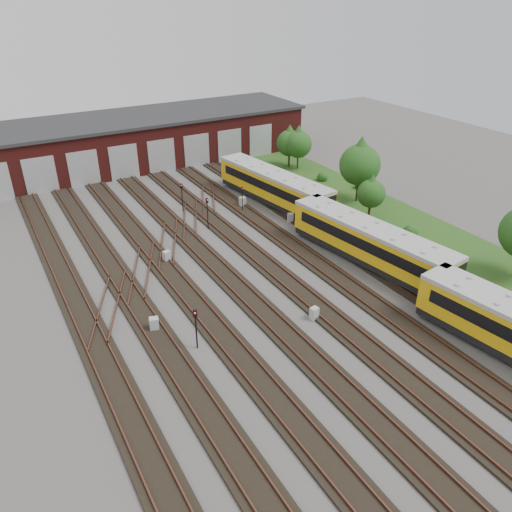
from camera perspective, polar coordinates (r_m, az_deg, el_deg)
ground at (r=39.21m, az=3.09°, el=-5.42°), size 120.00×120.00×0.00m
track_network at (r=39.49m, az=2.43°, el=-4.95°), size 30.40×70.00×0.33m
maintenance_shed at (r=71.88m, az=-14.81°, el=12.59°), size 51.00×12.50×6.35m
grass_verge at (r=56.80m, az=13.84°, el=5.07°), size 8.00×55.00×0.05m
metro_train at (r=44.71m, az=12.91°, el=1.49°), size 5.18×48.75×3.41m
signal_mast_0 at (r=33.76m, az=-6.90°, el=-7.71°), size 0.32×0.31×3.15m
signal_mast_1 at (r=54.84m, az=-8.47°, el=7.06°), size 0.31×0.30×3.20m
signal_mast_2 at (r=54.32m, az=-1.58°, el=6.87°), size 0.24×0.22×2.83m
signal_mast_3 at (r=50.30m, az=-5.58°, el=5.29°), size 0.27×0.26×3.34m
relay_cabinet_0 at (r=36.75m, az=-11.55°, el=-7.65°), size 0.78×0.71×1.07m
relay_cabinet_1 at (r=45.36m, az=-10.16°, el=-0.04°), size 0.72×0.65×1.02m
relay_cabinet_2 at (r=37.43m, az=6.66°, el=-6.54°), size 0.68×0.60×0.98m
relay_cabinet_3 at (r=52.36m, az=3.95°, el=4.37°), size 0.73×0.68×0.97m
relay_cabinet_4 at (r=56.07m, az=-1.56°, el=6.20°), size 0.72×0.62×1.12m
tree_0 at (r=67.62m, az=4.87°, el=12.96°), size 3.57×3.57×5.92m
tree_1 at (r=68.42m, az=3.86°, el=13.09°), size 3.47×3.47×5.75m
tree_2 at (r=57.29m, az=11.83°, el=10.69°), size 4.57×4.57×7.57m
tree_3 at (r=53.50m, az=13.07°, el=7.31°), size 2.96×2.96×4.90m
bush_0 at (r=51.15m, az=17.27°, el=2.81°), size 1.52×1.52×1.52m
bush_1 at (r=64.41m, az=7.61°, el=9.09°), size 1.35×1.35×1.35m
bush_2 at (r=62.56m, az=11.74°, el=8.06°), size 1.17×1.17×1.17m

